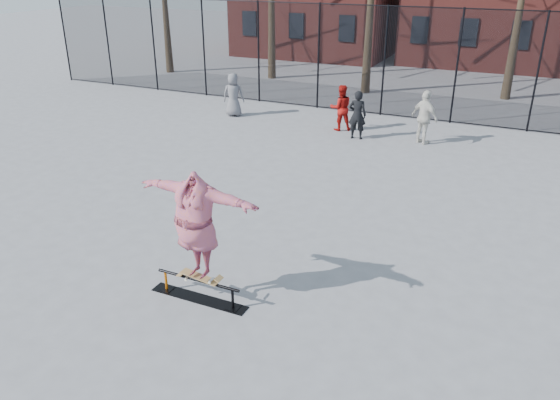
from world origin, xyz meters
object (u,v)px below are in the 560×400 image
at_px(skater, 196,226).
at_px(bystander_black, 357,115).
at_px(skate_rail, 199,291).
at_px(bystander_white, 425,117).
at_px(bystander_red, 341,108).
at_px(skateboard, 200,277).
at_px(bystander_grey, 233,95).

xyz_separation_m(skater, bystander_black, (-0.39, 10.17, -0.64)).
distance_m(skate_rail, bystander_white, 10.72).
height_order(bystander_black, bystander_red, bystander_black).
height_order(skater, bystander_black, skater).
xyz_separation_m(skateboard, skater, (-0.00, 0.00, 0.99)).
bearing_deg(skate_rail, bystander_grey, 116.38).
height_order(skateboard, bystander_white, bystander_white).
bearing_deg(skateboard, bystander_black, 92.20).
distance_m(skateboard, bystander_grey, 12.27).
bearing_deg(skate_rail, bystander_white, 80.52).
bearing_deg(bystander_white, bystander_grey, 27.94).
bearing_deg(skater, skateboard, 4.01).
distance_m(bystander_black, bystander_red, 1.08).
xyz_separation_m(skate_rail, bystander_grey, (-5.44, 10.97, 0.65)).
height_order(skate_rail, skater, skater).
bearing_deg(bystander_black, skate_rail, 84.77).
height_order(skater, bystander_red, skater).
distance_m(skate_rail, bystander_black, 10.20).
relative_size(skateboard, bystander_red, 0.48).
bearing_deg(skater, bystander_red, 100.32).
height_order(bystander_grey, bystander_red, bystander_grey).
height_order(skate_rail, skateboard, skateboard).
bearing_deg(skater, bystander_white, 84.77).
xyz_separation_m(bystander_grey, bystander_red, (4.28, -0.08, -0.02)).
relative_size(skate_rail, bystander_black, 1.15).
distance_m(bystander_grey, bystander_black, 5.16).
distance_m(skateboard, skater, 0.99).
height_order(skate_rail, bystander_white, bystander_white).
height_order(bystander_grey, bystander_white, bystander_white).
height_order(skateboard, bystander_grey, bystander_grey).
bearing_deg(bystander_black, skateboard, 85.03).
relative_size(skate_rail, skater, 0.80).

